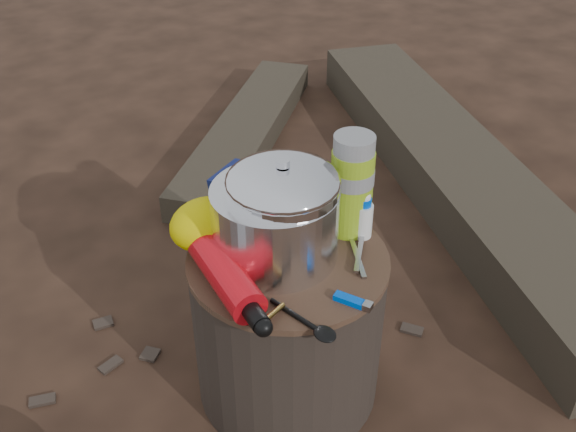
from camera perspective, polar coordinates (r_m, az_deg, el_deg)
ground at (r=1.60m, az=0.00°, el=-14.16°), size 60.00×60.00×0.00m
stump at (r=1.47m, az=0.00°, el=-9.36°), size 0.41×0.41×0.38m
log_main at (r=2.27m, az=14.04°, el=3.88°), size 1.00×1.84×0.16m
log_small at (r=2.51m, az=-3.55°, el=7.27°), size 1.01×0.87×0.09m
foil_windscreen at (r=1.31m, az=-1.11°, el=-0.58°), size 0.25×0.25×0.15m
camping_pot at (r=1.28m, az=-0.43°, el=0.26°), size 0.21×0.21×0.21m
fuel_bottle at (r=1.25m, az=-5.34°, el=-5.06°), size 0.11×0.29×0.07m
thermos at (r=1.37m, az=5.48°, el=2.64°), size 0.09×0.09×0.22m
travel_mug at (r=1.45m, az=-0.66°, el=2.64°), size 0.09×0.09×0.13m
stuff_sack at (r=1.36m, az=-7.08°, el=-0.68°), size 0.15×0.12×0.10m
food_pouch at (r=1.41m, az=-4.92°, el=1.63°), size 0.10×0.06×0.13m
lighter at (r=1.24m, az=5.27°, el=-7.16°), size 0.05×0.07×0.01m
pot_grabber at (r=1.34m, az=5.97°, el=-3.43°), size 0.11×0.12×0.01m
spork at (r=1.21m, az=0.71°, el=-8.54°), size 0.06×0.15×0.01m
squeeze_bottle at (r=1.38m, az=6.45°, el=-0.04°), size 0.04×0.04×0.10m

